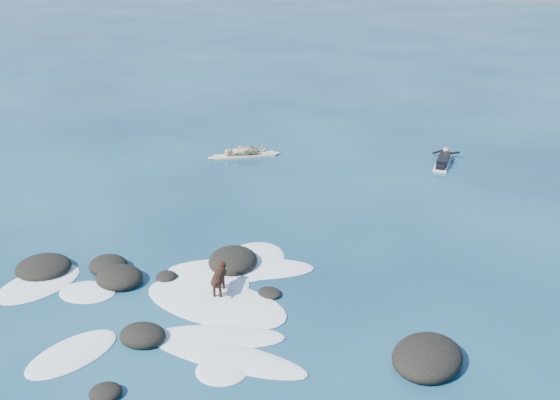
% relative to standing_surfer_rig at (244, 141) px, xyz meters
% --- Properties ---
extents(ground, '(160.00, 160.00, 0.00)m').
position_rel_standing_surfer_rig_xyz_m(ground, '(1.89, -9.79, -0.67)').
color(ground, '#0A2642').
rests_on(ground, ground).
extents(reef_rocks, '(14.08, 7.69, 0.62)m').
position_rel_standing_surfer_rig_xyz_m(reef_rocks, '(1.61, -11.23, -0.54)').
color(reef_rocks, black).
rests_on(reef_rocks, ground).
extents(breaking_foam, '(12.05, 7.44, 0.12)m').
position_rel_standing_surfer_rig_xyz_m(breaking_foam, '(1.15, -10.93, -0.66)').
color(breaking_foam, white).
rests_on(breaking_foam, ground).
extents(standing_surfer_rig, '(2.66, 1.79, 1.69)m').
position_rel_standing_surfer_rig_xyz_m(standing_surfer_rig, '(0.00, 0.00, 0.00)').
color(standing_surfer_rig, beige).
rests_on(standing_surfer_rig, ground).
extents(paddling_surfer_rig, '(1.09, 2.43, 0.42)m').
position_rel_standing_surfer_rig_xyz_m(paddling_surfer_rig, '(7.67, 1.71, -0.52)').
color(paddling_surfer_rig, white).
rests_on(paddling_surfer_rig, ground).
extents(dog, '(0.44, 1.14, 0.73)m').
position_rel_standing_surfer_rig_xyz_m(dog, '(3.26, -9.91, -0.18)').
color(dog, black).
rests_on(dog, ground).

